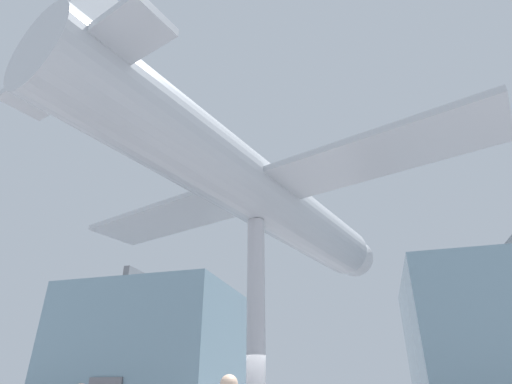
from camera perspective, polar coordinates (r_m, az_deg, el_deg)
name	(u,v)px	position (r m, az deg, el deg)	size (l,w,h in m)	color
glass_pavilion_left	(160,355)	(26.90, -13.51, -21.75)	(9.58, 10.29, 7.92)	#7593A3
support_pylon_central	(256,329)	(11.41, 0.00, -18.98)	(0.51, 0.51, 6.32)	#B7B7BC
suspended_airplane	(261,195)	(12.89, 0.74, -0.45)	(14.09, 15.67, 3.52)	#B2B7BC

